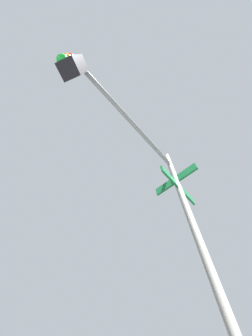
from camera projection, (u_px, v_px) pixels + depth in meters
name	position (u px, v px, depth m)	size (l,w,h in m)	color
traffic_signal_near	(138.00, 153.00, 3.12)	(1.60, 3.39, 5.89)	slate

